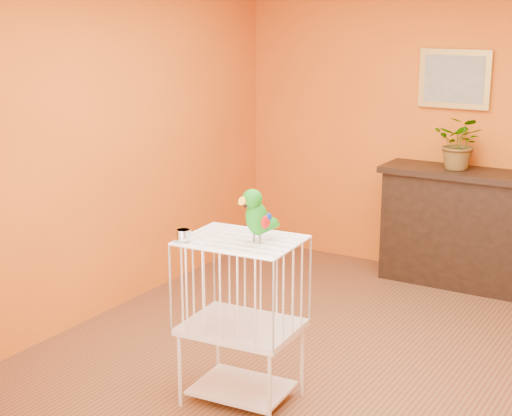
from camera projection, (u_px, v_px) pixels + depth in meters
The scene contains 8 objects.
ground at pixel (337, 366), 5.27m from camera, with size 4.50×4.50×0.00m, color brown.
room_shell at pixel (344, 132), 4.88m from camera, with size 4.50×4.50×4.50m.
console_cabinet at pixel (459, 228), 6.72m from camera, with size 1.36×0.49×1.01m.
potted_plant at pixel (462, 148), 6.62m from camera, with size 0.41×0.45×0.35m, color #26722D.
framed_picture at pixel (454, 79), 6.68m from camera, with size 0.62×0.04×0.50m.
birdcage at pixel (242, 319), 4.68m from camera, with size 0.70×0.56×1.03m.
feed_cup at pixel (183, 235), 4.52m from camera, with size 0.09×0.09×0.06m, color silver.
parrot at pixel (257, 215), 4.47m from camera, with size 0.17×0.29×0.32m.
Camera 1 is at (2.04, -4.43, 2.33)m, focal length 55.00 mm.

